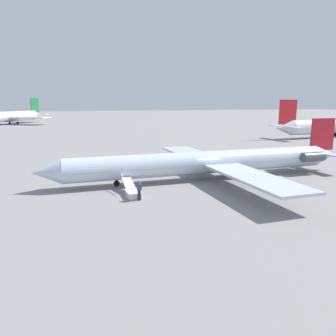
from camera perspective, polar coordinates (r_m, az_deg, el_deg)
name	(u,v)px	position (r m, az deg, el deg)	size (l,w,h in m)	color
ground_plane	(204,179)	(35.10, 6.29, -1.97)	(600.00, 600.00, 0.00)	gray
airplane_main	(212,162)	(35.12, 7.75, 1.09)	(34.50, 26.61, 6.22)	silver
airplane_far_right	(9,117)	(136.33, -25.97, 8.06)	(29.43, 37.38, 9.90)	silver
boarding_stairs	(132,192)	(28.87, -6.27, -4.14)	(1.14, 4.04, 1.59)	silver
passenger	(139,189)	(27.35, -5.05, -3.60)	(0.36, 0.54, 1.74)	#23232D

